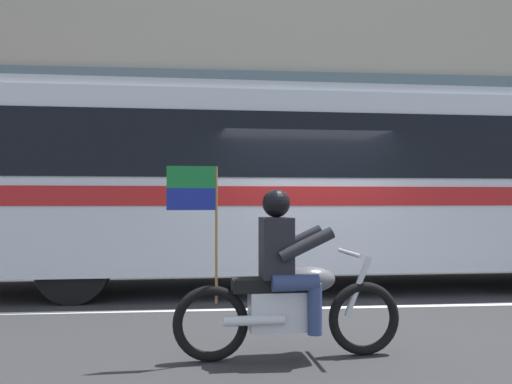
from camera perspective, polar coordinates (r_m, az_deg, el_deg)
ground_plane at (r=8.09m, az=5.68°, el=-11.34°), size 60.00×60.00×0.00m
sidewalk_curb at (r=13.07m, az=1.42°, el=-7.03°), size 28.00×3.80×0.15m
lane_center_stripe at (r=7.51m, az=6.57°, el=-12.11°), size 26.60×0.14×0.01m
office_building_facade at (r=16.01m, az=0.42°, el=16.46°), size 28.00×0.89×12.48m
transit_bus at (r=9.23m, az=7.23°, el=1.70°), size 12.58×2.95×3.22m
motorcycle_with_rider at (r=5.06m, az=3.24°, el=-9.96°), size 2.19×0.64×1.78m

